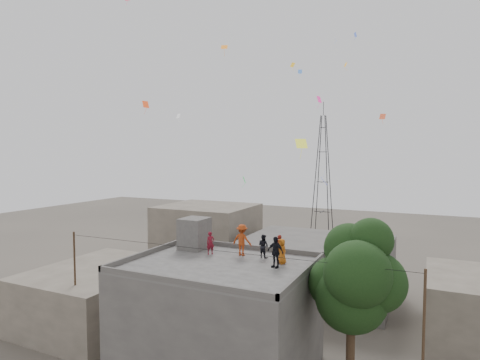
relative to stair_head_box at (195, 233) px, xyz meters
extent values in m
cube|color=#4B4946|center=(3.20, -2.60, -4.10)|extent=(10.00, 8.00, 6.00)
cube|color=#4A4846|center=(3.20, -2.60, -1.05)|extent=(10.00, 8.00, 0.10)
cube|color=#4B4946|center=(3.20, 1.32, -0.85)|extent=(10.00, 0.15, 0.30)
cube|color=#4B4946|center=(3.20, -6.53, -0.85)|extent=(10.00, 0.15, 0.30)
cube|color=#4B4946|center=(8.12, -2.60, -0.85)|extent=(0.15, 8.00, 0.30)
cube|color=#4B4946|center=(-1.72, -2.60, -0.85)|extent=(0.15, 8.00, 0.30)
cube|color=#4B4946|center=(0.00, 0.00, 0.00)|extent=(1.60, 1.80, 2.00)
cube|color=#5E564A|center=(-7.80, -0.60, -5.10)|extent=(8.00, 10.00, 4.00)
cube|color=#4B4946|center=(5.20, 11.40, -4.60)|extent=(12.00, 9.00, 5.00)
cube|color=#5E564A|center=(-6.80, 13.40, -3.60)|extent=(9.00, 8.00, 7.00)
cylinder|color=black|center=(10.40, -2.10, -5.10)|extent=(0.44, 0.44, 4.00)
cylinder|color=black|center=(10.55, -2.00, -3.50)|extent=(0.64, 0.91, 2.14)
sphere|color=black|center=(10.40, -2.10, -1.90)|extent=(3.60, 3.60, 3.60)
sphere|color=black|center=(11.50, -1.80, -1.10)|extent=(3.00, 3.00, 3.00)
sphere|color=black|center=(9.50, -1.60, -1.50)|extent=(2.80, 2.80, 2.80)
sphere|color=black|center=(10.80, -2.90, -0.50)|extent=(3.20, 3.20, 3.20)
sphere|color=black|center=(10.10, -1.20, 0.30)|extent=(2.60, 2.60, 2.60)
sphere|color=black|center=(11.20, -1.50, 0.90)|extent=(2.20, 2.20, 2.20)
cylinder|color=black|center=(-6.30, -4.10, -3.40)|extent=(0.12, 0.12, 7.40)
cylinder|color=black|center=(13.70, -3.60, -3.40)|extent=(0.12, 0.12, 7.40)
cylinder|color=black|center=(3.70, -3.85, 0.10)|extent=(20.00, 0.52, 0.02)
cylinder|color=black|center=(-1.65, 36.55, 1.90)|extent=(1.27, 1.27, 18.01)
cylinder|color=black|center=(0.05, 36.55, 1.90)|extent=(1.27, 1.27, 18.01)
cylinder|color=black|center=(0.05, 38.25, 1.90)|extent=(1.27, 1.27, 18.01)
cylinder|color=black|center=(-1.65, 38.25, 1.90)|extent=(1.27, 1.27, 18.01)
cube|color=black|center=(-0.80, 37.40, -3.50)|extent=(2.36, 0.08, 0.08)
cube|color=black|center=(-0.80, 37.40, -3.50)|extent=(0.08, 2.36, 0.08)
cube|color=black|center=(-0.80, 37.40, 1.00)|extent=(1.81, 0.08, 0.08)
cube|color=black|center=(-0.80, 37.40, 1.00)|extent=(0.08, 1.81, 0.08)
cube|color=black|center=(-0.80, 37.40, 5.50)|extent=(1.26, 0.08, 0.08)
cube|color=black|center=(-0.80, 37.40, 5.50)|extent=(0.08, 1.26, 0.08)
cube|color=black|center=(-0.80, 37.40, 9.10)|extent=(0.82, 0.08, 0.08)
cube|color=black|center=(-0.80, 37.40, 9.10)|extent=(0.08, 0.82, 0.08)
cylinder|color=black|center=(-0.80, 37.40, 11.90)|extent=(0.08, 0.08, 2.00)
imported|color=maroon|center=(5.93, -0.22, -0.27)|extent=(0.58, 0.42, 1.46)
imported|color=#C26116|center=(6.35, -0.98, -0.29)|extent=(0.82, 0.72, 1.41)
imported|color=black|center=(4.90, -0.17, -0.31)|extent=(0.80, 0.70, 1.38)
imported|color=black|center=(6.29, -1.86, -0.15)|extent=(1.06, 0.63, 1.70)
imported|color=#9F3712|center=(3.55, -0.26, -0.05)|extent=(1.25, 0.74, 1.90)
imported|color=maroon|center=(1.67, -0.85, -0.31)|extent=(0.59, 0.60, 1.39)
plane|color=#E84518|center=(-5.30, 1.87, 8.81)|extent=(0.27, 0.56, 0.51)
plane|color=#FB2794|center=(7.10, 3.99, 8.72)|extent=(0.26, 0.48, 0.43)
plane|color=yellow|center=(2.64, 12.06, 12.95)|extent=(0.39, 0.49, 0.34)
plane|color=#2939EA|center=(7.66, 3.29, 3.88)|extent=(0.26, 0.58, 0.55)
plane|color=silver|center=(-7.88, 9.89, 8.76)|extent=(0.49, 0.32, 0.43)
plane|color=orange|center=(7.47, 10.70, 12.25)|extent=(0.30, 0.36, 0.33)
plane|color=#35C75C|center=(2.14, 3.07, 3.40)|extent=(0.37, 0.44, 0.42)
plane|color=#DE5734|center=(10.60, 8.23, 7.83)|extent=(0.46, 0.36, 0.37)
plane|color=orange|center=(1.54, 1.31, 12.05)|extent=(0.49, 0.41, 0.30)
plane|color=#477DD5|center=(3.59, 11.17, 12.12)|extent=(0.34, 0.15, 0.32)
plane|color=yellow|center=(8.19, -3.53, 5.65)|extent=(0.62, 0.57, 0.45)
plane|color=#4773D6|center=(6.00, 13.63, 15.16)|extent=(0.11, 0.33, 0.32)
plane|color=#4664D3|center=(7.33, 15.70, 15.90)|extent=(0.32, 0.41, 0.40)
camera|label=1|loc=(13.76, -22.02, 5.14)|focal=30.00mm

